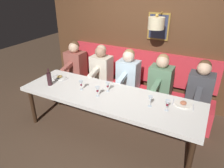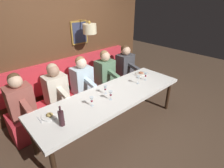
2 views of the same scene
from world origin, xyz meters
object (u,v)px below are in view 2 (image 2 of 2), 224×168
(wine_glass_2, at_px, (138,78))
(wine_glass_3, at_px, (92,100))
(dining_table, at_px, (112,97))
(wine_bottle, at_px, (61,118))
(diner_near, at_px, (105,69))
(wine_glass_4, at_px, (146,75))
(wine_glass_0, at_px, (105,88))
(diner_farthest, at_px, (19,97))
(diner_nearest, at_px, (125,62))
(diner_middle, at_px, (82,76))
(wine_glass_1, at_px, (111,94))
(diner_far, at_px, (55,85))

(wine_glass_2, distance_m, wine_glass_3, 1.16)
(dining_table, relative_size, wine_bottle, 9.65)
(diner_near, xyz_separation_m, wine_bottle, (-1.03, 1.65, 0.04))
(diner_near, relative_size, wine_glass_4, 4.82)
(wine_glass_0, bearing_deg, wine_bottle, 104.30)
(dining_table, height_order, diner_farthest, diner_farthest)
(dining_table, bearing_deg, diner_nearest, -54.87)
(diner_nearest, bearing_deg, wine_bottle, 113.94)
(diner_middle, xyz_separation_m, wine_glass_1, (-0.99, 0.09, 0.04))
(diner_near, xyz_separation_m, diner_middle, (0.00, 0.63, 0.00))
(dining_table, relative_size, diner_farthest, 3.66)
(diner_nearest, height_order, wine_glass_0, diner_nearest)
(diner_near, distance_m, wine_glass_1, 1.22)
(dining_table, height_order, wine_glass_2, wine_glass_2)
(wine_glass_0, xyz_separation_m, wine_glass_3, (-0.15, 0.41, 0.00))
(wine_glass_2, xyz_separation_m, wine_bottle, (-0.13, 1.74, -0.00))
(diner_near, xyz_separation_m, wine_glass_0, (-0.77, 0.66, 0.04))
(diner_nearest, xyz_separation_m, diner_farthest, (0.00, 2.53, 0.00))
(wine_glass_4, bearing_deg, diner_far, 60.08)
(wine_glass_3, bearing_deg, diner_middle, -25.24)
(dining_table, xyz_separation_m, wine_bottle, (-0.14, 1.06, 0.18))
(diner_far, distance_m, wine_glass_1, 1.11)
(diner_middle, xyz_separation_m, diner_far, (0.00, 0.59, 0.00))
(diner_middle, bearing_deg, wine_glass_4, -132.94)
(wine_glass_3, distance_m, wine_bottle, 0.59)
(diner_near, xyz_separation_m, wine_glass_2, (-0.90, -0.09, 0.04))
(diner_nearest, bearing_deg, dining_table, 125.13)
(diner_middle, bearing_deg, diner_farthest, 90.00)
(wine_glass_0, bearing_deg, wine_glass_1, 163.02)
(dining_table, height_order, diner_nearest, diner_nearest)
(wine_bottle, bearing_deg, wine_glass_4, -86.20)
(diner_middle, height_order, wine_glass_1, diner_middle)
(dining_table, bearing_deg, wine_glass_3, 95.03)
(wine_glass_2, bearing_deg, diner_farthest, 65.34)
(wine_glass_4, bearing_deg, diner_near, 20.32)
(dining_table, xyz_separation_m, wine_glass_2, (-0.02, -0.68, 0.18))
(diner_far, bearing_deg, wine_glass_3, -170.30)
(diner_near, relative_size, wine_glass_3, 4.82)
(wine_glass_0, relative_size, wine_glass_2, 1.00)
(diner_farthest, xyz_separation_m, wine_glass_1, (-0.99, -1.14, 0.04))
(diner_middle, height_order, wine_bottle, diner_middle)
(wine_glass_3, relative_size, wine_glass_4, 1.00)
(diner_near, relative_size, diner_farthest, 1.00)
(wine_glass_1, bearing_deg, diner_nearest, -54.58)
(diner_near, distance_m, diner_farthest, 1.86)
(diner_farthest, xyz_separation_m, wine_glass_4, (-0.90, -2.20, 0.04))
(wine_glass_4, bearing_deg, diner_middle, 47.06)
(wine_glass_1, bearing_deg, wine_glass_0, -16.98)
(dining_table, xyz_separation_m, wine_glass_0, (0.11, 0.07, 0.17))
(wine_glass_1, distance_m, wine_glass_3, 0.35)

